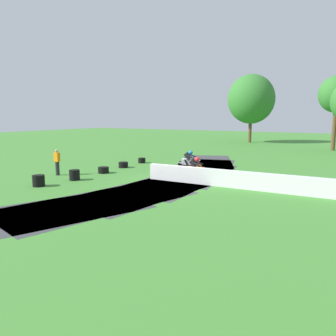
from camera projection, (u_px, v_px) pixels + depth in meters
ground_plane at (176, 181)px, 18.80m from camera, size 120.00×120.00×0.00m
track_asphalt at (165, 180)px, 19.16m from camera, size 7.64×26.01×0.01m
safety_barrier at (276, 183)px, 16.04m from camera, size 14.37×0.43×0.90m
motorcycle_lead_orange at (196, 169)px, 18.86m from camera, size 1.68×0.76×1.42m
motorcycle_chase_white at (190, 161)px, 22.38m from camera, size 1.69×0.91×1.43m
tire_stack_near at (39, 181)px, 17.45m from camera, size 0.63×0.63×0.60m
tire_stack_mid_a at (75, 175)px, 19.13m from camera, size 0.60×0.60×0.60m
tire_stack_mid_b at (103, 170)px, 21.47m from camera, size 0.70×0.70×0.40m
tire_stack_far at (123, 165)px, 23.73m from camera, size 0.68×0.68×0.40m
tire_stack_extra_a at (142, 160)px, 26.03m from camera, size 0.57×0.57×0.40m
track_marshal at (57, 162)px, 20.63m from camera, size 0.34×0.24×1.63m
tree_mid_rise at (251, 99)px, 44.96m from camera, size 6.34×6.34×9.23m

